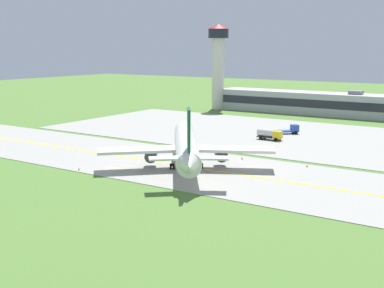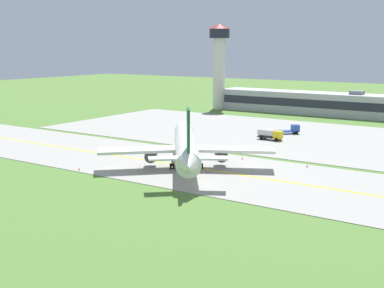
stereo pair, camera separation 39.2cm
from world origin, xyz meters
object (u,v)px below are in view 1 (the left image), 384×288
(service_truck_baggage, at_px, (270,134))
(airplane_lead, at_px, (186,146))
(control_tower, at_px, (218,59))
(service_truck_fuel, at_px, (290,130))

(service_truck_baggage, bearing_deg, airplane_lead, -91.94)
(airplane_lead, bearing_deg, service_truck_baggage, 88.06)
(service_truck_baggage, xyz_separation_m, control_tower, (-42.54, 48.01, 16.48))
(service_truck_fuel, xyz_separation_m, control_tower, (-43.23, 37.07, 16.83))
(service_truck_fuel, bearing_deg, airplane_lead, -92.35)
(airplane_lead, relative_size, service_truck_fuel, 5.55)
(service_truck_baggage, relative_size, service_truck_fuel, 0.98)
(service_truck_fuel, height_order, control_tower, control_tower)
(service_truck_baggage, bearing_deg, control_tower, 131.54)
(control_tower, bearing_deg, airplane_lead, -63.27)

